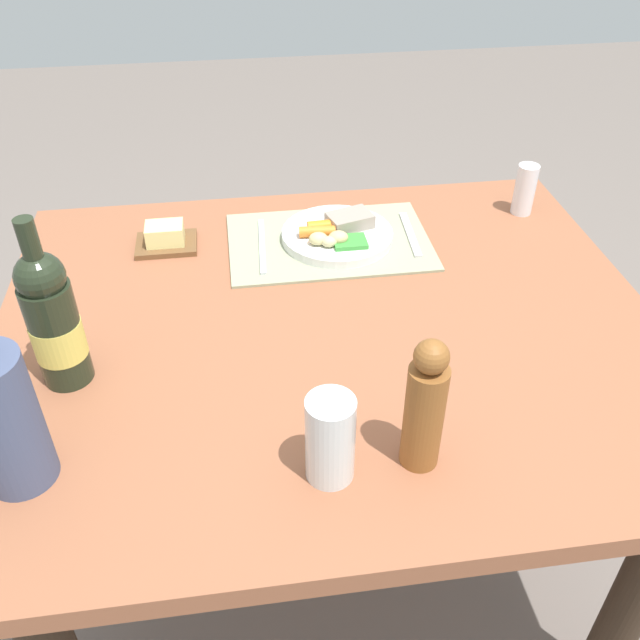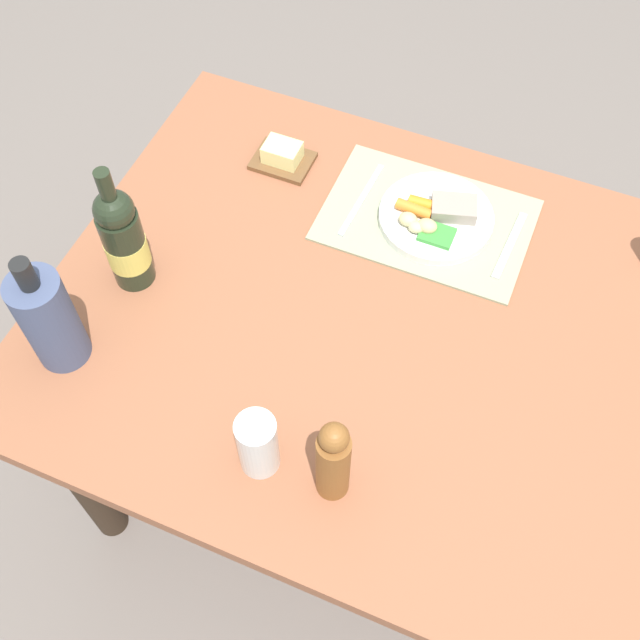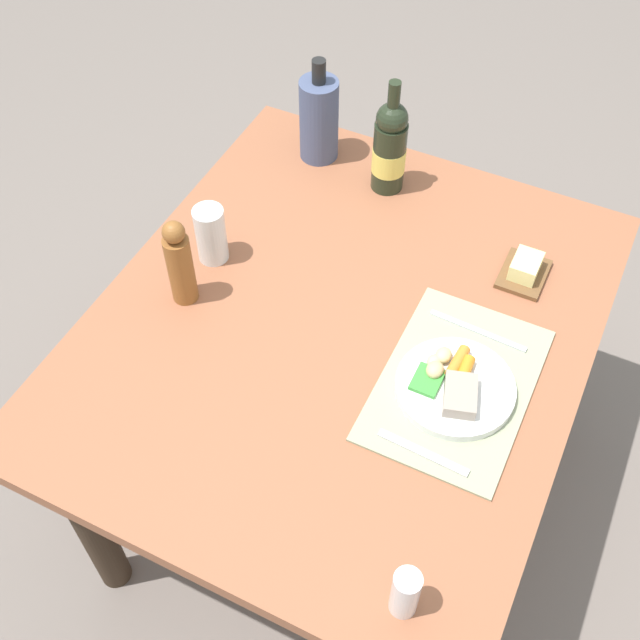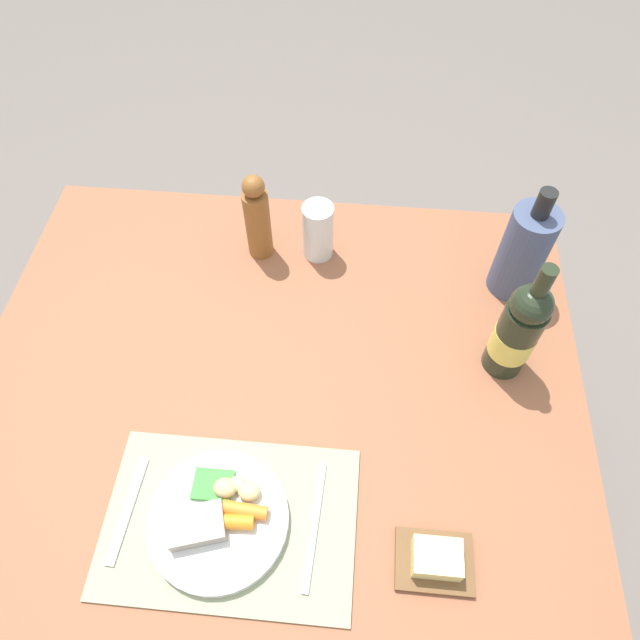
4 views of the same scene
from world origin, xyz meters
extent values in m
plane|color=#6F645D|center=(0.00, 0.00, 0.00)|extent=(8.00, 8.00, 0.00)
cube|color=#96573A|center=(0.00, 0.00, 0.70)|extent=(1.24, 1.04, 0.04)
cylinder|color=#34251A|center=(-0.50, -0.41, 0.34)|extent=(0.08, 0.08, 0.68)
cylinder|color=#34251A|center=(0.50, -0.41, 0.34)|extent=(0.08, 0.08, 0.68)
cylinder|color=#34251A|center=(-0.50, 0.41, 0.34)|extent=(0.08, 0.08, 0.68)
cube|color=#989F7D|center=(-0.04, -0.28, 0.72)|extent=(0.44, 0.29, 0.01)
cylinder|color=silver|center=(-0.06, -0.28, 0.73)|extent=(0.24, 0.24, 0.02)
cube|color=gray|center=(-0.09, -0.30, 0.76)|extent=(0.11, 0.09, 0.03)
cylinder|color=orange|center=(-0.02, -0.29, 0.76)|extent=(0.06, 0.03, 0.03)
cylinder|color=orange|center=(-0.01, -0.27, 0.76)|extent=(0.08, 0.03, 0.02)
ellipsoid|color=tan|center=(-0.05, -0.23, 0.76)|extent=(0.04, 0.04, 0.03)
ellipsoid|color=#C6BE87|center=(-0.03, -0.22, 0.76)|extent=(0.03, 0.03, 0.02)
ellipsoid|color=#CAC281|center=(-0.01, -0.24, 0.76)|extent=(0.04, 0.03, 0.03)
cube|color=green|center=(-0.08, -0.23, 0.75)|extent=(0.07, 0.06, 0.01)
cube|color=silver|center=(-0.22, -0.28, 0.73)|extent=(0.03, 0.19, 0.00)
cube|color=silver|center=(0.11, -0.28, 0.73)|extent=(0.02, 0.22, 0.00)
cylinder|color=silver|center=(0.05, 0.35, 0.79)|extent=(0.07, 0.07, 0.14)
cylinder|color=silver|center=(0.05, 0.35, 0.76)|extent=(0.07, 0.07, 0.08)
cylinder|color=white|center=(-0.51, -0.35, 0.78)|extent=(0.05, 0.05, 0.12)
cylinder|color=#232D1C|center=(0.46, 0.09, 0.81)|extent=(0.08, 0.08, 0.19)
sphere|color=#232D1C|center=(0.46, 0.09, 0.92)|extent=(0.08, 0.08, 0.08)
cylinder|color=#232D1C|center=(0.46, 0.09, 0.98)|extent=(0.03, 0.03, 0.09)
cylinder|color=#E4D45D|center=(0.46, 0.09, 0.80)|extent=(0.08, 0.08, 0.07)
cube|color=brown|center=(0.31, -0.32, 0.72)|extent=(0.13, 0.10, 0.01)
cube|color=#F6EC95|center=(0.31, -0.32, 0.75)|extent=(0.08, 0.06, 0.04)
cylinder|color=brown|center=(-0.08, 0.34, 0.81)|extent=(0.06, 0.06, 0.18)
sphere|color=brown|center=(-0.08, 0.34, 0.92)|extent=(0.05, 0.05, 0.05)
cylinder|color=#465172|center=(0.49, 0.29, 0.83)|extent=(0.10, 0.10, 0.22)
camera|label=1|loc=(0.16, 0.99, 1.50)|focal=38.36mm
camera|label=2|loc=(-0.25, 0.80, 2.02)|focal=44.13mm
camera|label=3|loc=(-1.00, -0.44, 2.07)|focal=44.75mm
camera|label=4|loc=(0.14, -0.53, 1.73)|focal=31.76mm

